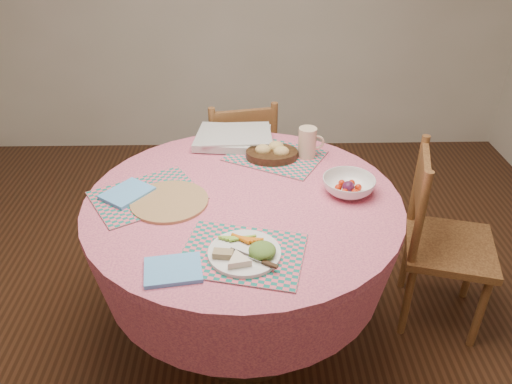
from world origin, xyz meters
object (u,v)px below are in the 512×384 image
at_px(dining_table, 244,239).
at_px(chair_back, 240,165).
at_px(chair_right, 440,238).
at_px(fruit_bowl, 348,186).
at_px(wicker_trivet, 169,201).
at_px(latte_mug, 308,142).
at_px(dinner_plate, 247,252).
at_px(bread_bowl, 272,152).

bearing_deg(dining_table, chair_back, 91.38).
relative_size(chair_right, fruit_bowl, 3.40).
distance_m(chair_right, chair_back, 1.14).
height_order(wicker_trivet, latte_mug, latte_mug).
distance_m(chair_right, dinner_plate, 1.04).
bearing_deg(chair_back, dinner_plate, 80.83).
bearing_deg(dinner_plate, bread_bowl, 80.27).
bearing_deg(bread_bowl, dinner_plate, -99.73).
bearing_deg(bread_bowl, fruit_bowl, -45.43).
xyz_separation_m(chair_back, latte_mug, (0.31, -0.49, 0.38)).
xyz_separation_m(dinner_plate, latte_mug, (0.27, 0.70, 0.05)).
xyz_separation_m(dining_table, fruit_bowl, (0.42, 0.04, 0.23)).
bearing_deg(chair_back, chair_right, 131.01).
relative_size(wicker_trivet, latte_mug, 2.21).
bearing_deg(chair_right, bread_bowl, 90.16).
xyz_separation_m(dining_table, wicker_trivet, (-0.28, -0.02, 0.20)).
bearing_deg(bread_bowl, chair_back, 106.56).
bearing_deg(dinner_plate, fruit_bowl, 44.37).
distance_m(dining_table, chair_right, 0.89).
distance_m(chair_right, wicker_trivet, 1.21).
distance_m(dining_table, bread_bowl, 0.42).
bearing_deg(dining_table, fruit_bowl, 4.98).
relative_size(dining_table, chair_back, 1.46).
xyz_separation_m(bread_bowl, latte_mug, (0.16, 0.01, 0.04)).
bearing_deg(wicker_trivet, chair_right, 7.20).
bearing_deg(wicker_trivet, dinner_plate, -48.68).
xyz_separation_m(bread_bowl, fruit_bowl, (0.29, -0.29, -0.00)).
height_order(chair_back, bread_bowl, chair_back).
bearing_deg(chair_back, wicker_trivet, 62.07).
distance_m(wicker_trivet, bread_bowl, 0.54).
bearing_deg(dining_table, dinner_plate, -88.07).
relative_size(latte_mug, fruit_bowl, 0.54).
bearing_deg(bread_bowl, dining_table, -111.63).
height_order(dining_table, dinner_plate, dinner_plate).
bearing_deg(fruit_bowl, dinner_plate, -135.63).
bearing_deg(bread_bowl, chair_right, -15.21).
xyz_separation_m(latte_mug, fruit_bowl, (0.13, -0.30, -0.04)).
relative_size(wicker_trivet, bread_bowl, 1.30).
height_order(chair_right, latte_mug, latte_mug).
height_order(chair_back, dinner_plate, chair_back).
distance_m(dinner_plate, latte_mug, 0.75).
xyz_separation_m(chair_back, wicker_trivet, (-0.26, -0.85, 0.31)).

